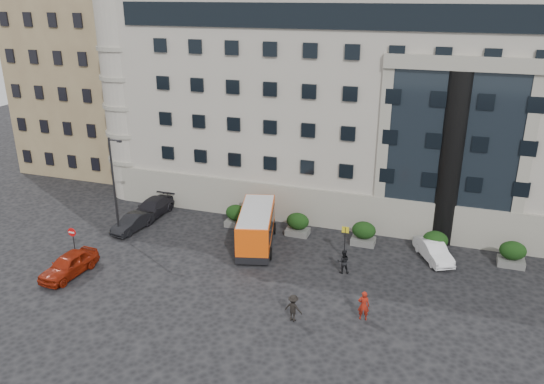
{
  "coord_description": "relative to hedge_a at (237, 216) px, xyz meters",
  "views": [
    {
      "loc": [
        11.56,
        -28.86,
        18.08
      ],
      "look_at": [
        0.45,
        3.71,
        5.0
      ],
      "focal_mm": 35.0,
      "sensor_mm": 36.0,
      "label": 1
    }
  ],
  "objects": [
    {
      "name": "ground",
      "position": [
        4.0,
        -7.8,
        -0.93
      ],
      "size": [
        120.0,
        120.0,
        0.0
      ],
      "primitive_type": "plane",
      "color": "black",
      "rests_on": "ground"
    },
    {
      "name": "civic_building",
      "position": [
        10.0,
        14.2,
        8.07
      ],
      "size": [
        44.0,
        24.0,
        18.0
      ],
      "primitive_type": "cube",
      "color": "#A6A092",
      "rests_on": "ground"
    },
    {
      "name": "entrance_column",
      "position": [
        16.0,
        2.5,
        5.57
      ],
      "size": [
        1.8,
        1.8,
        13.0
      ],
      "primitive_type": "cylinder",
      "color": "black",
      "rests_on": "ground"
    },
    {
      "name": "apartment_near",
      "position": [
        -20.0,
        12.2,
        9.07
      ],
      "size": [
        14.0,
        14.0,
        20.0
      ],
      "primitive_type": "cube",
      "color": "#826A4B",
      "rests_on": "ground"
    },
    {
      "name": "apartment_far",
      "position": [
        -23.0,
        30.2,
        10.07
      ],
      "size": [
        13.0,
        13.0,
        22.0
      ],
      "primitive_type": "cube",
      "color": "#86684E",
      "rests_on": "ground"
    },
    {
      "name": "hedge_a",
      "position": [
        0.0,
        0.0,
        0.0
      ],
      "size": [
        1.8,
        1.26,
        1.84
      ],
      "color": "#5F5F5C",
      "rests_on": "ground"
    },
    {
      "name": "hedge_b",
      "position": [
        5.2,
        0.0,
        0.0
      ],
      "size": [
        1.8,
        1.26,
        1.84
      ],
      "color": "#5F5F5C",
      "rests_on": "ground"
    },
    {
      "name": "hedge_c",
      "position": [
        10.4,
        0.0,
        0.0
      ],
      "size": [
        1.8,
        1.26,
        1.84
      ],
      "color": "#5F5F5C",
      "rests_on": "ground"
    },
    {
      "name": "hedge_d",
      "position": [
        15.6,
        0.0,
        0.0
      ],
      "size": [
        1.8,
        1.26,
        1.84
      ],
      "color": "#5F5F5C",
      "rests_on": "ground"
    },
    {
      "name": "hedge_e",
      "position": [
        20.8,
        0.0,
        0.0
      ],
      "size": [
        1.8,
        1.26,
        1.84
      ],
      "color": "#5F5F5C",
      "rests_on": "ground"
    },
    {
      "name": "street_lamp",
      "position": [
        -7.94,
        -4.8,
        3.44
      ],
      "size": [
        1.16,
        0.18,
        8.0
      ],
      "color": "#262628",
      "rests_on": "ground"
    },
    {
      "name": "bus_stop_sign",
      "position": [
        9.5,
        -2.8,
        0.8
      ],
      "size": [
        0.5,
        0.08,
        2.52
      ],
      "color": "#262628",
      "rests_on": "ground"
    },
    {
      "name": "no_entry_sign",
      "position": [
        -9.0,
        -8.84,
        0.72
      ],
      "size": [
        0.64,
        0.16,
        2.32
      ],
      "color": "#262628",
      "rests_on": "ground"
    },
    {
      "name": "minibus",
      "position": [
        2.76,
        -2.78,
        0.65
      ],
      "size": [
        4.05,
        7.23,
        2.86
      ],
      "rotation": [
        0.0,
        0.0,
        0.26
      ],
      "color": "#F24F0B",
      "rests_on": "ground"
    },
    {
      "name": "red_truck",
      "position": [
        -9.05,
        10.55,
        0.37
      ],
      "size": [
        2.53,
        4.87,
        2.54
      ],
      "rotation": [
        0.0,
        0.0,
        -0.08
      ],
      "color": "#99180B",
      "rests_on": "ground"
    },
    {
      "name": "parked_car_a",
      "position": [
        -7.69,
        -11.08,
        -0.16
      ],
      "size": [
        2.15,
        4.62,
        1.53
      ],
      "primitive_type": "imported",
      "rotation": [
        0.0,
        0.0,
        -0.08
      ],
      "color": "maroon",
      "rests_on": "ground"
    },
    {
      "name": "parked_car_b",
      "position": [
        -7.59,
        -3.47,
        -0.27
      ],
      "size": [
        1.92,
        4.14,
        1.31
      ],
      "primitive_type": "imported",
      "rotation": [
        0.0,
        0.0,
        -0.14
      ],
      "color": "black",
      "rests_on": "ground"
    },
    {
      "name": "parked_car_c",
      "position": [
        -7.64,
        -0.43,
        -0.2
      ],
      "size": [
        2.2,
        5.1,
        1.46
      ],
      "primitive_type": "imported",
      "rotation": [
        0.0,
        0.0,
        -0.03
      ],
      "color": "black",
      "rests_on": "ground"
    },
    {
      "name": "parked_car_d",
      "position": [
        -10.1,
        4.88,
        -0.28
      ],
      "size": [
        2.63,
        4.89,
        1.31
      ],
      "primitive_type": "imported",
      "rotation": [
        0.0,
        0.0,
        0.1
      ],
      "color": "black",
      "rests_on": "ground"
    },
    {
      "name": "white_taxi",
      "position": [
        15.56,
        -0.8,
        -0.25
      ],
      "size": [
        3.2,
        4.31,
        1.36
      ],
      "primitive_type": "imported",
      "rotation": [
        0.0,
        0.0,
        0.49
      ],
      "color": "white",
      "rests_on": "ground"
    },
    {
      "name": "pedestrian_a",
      "position": [
        12.07,
        -9.87,
        0.0
      ],
      "size": [
        0.72,
        0.52,
        1.87
      ],
      "primitive_type": "imported",
      "rotation": [
        0.0,
        0.0,
        3.25
      ],
      "color": "maroon",
      "rests_on": "ground"
    },
    {
      "name": "pedestrian_b",
      "position": [
        9.84,
        -4.81,
        -0.07
      ],
      "size": [
        0.99,
        0.86,
        1.72
      ],
      "primitive_type": "imported",
      "rotation": [
        0.0,
        0.0,
        3.43
      ],
      "color": "black",
      "rests_on": "ground"
    },
    {
      "name": "pedestrian_c",
      "position": [
        8.22,
        -11.29,
        -0.09
      ],
      "size": [
        1.17,
        0.8,
        1.67
      ],
      "primitive_type": "imported",
      "rotation": [
        0.0,
        0.0,
        2.96
      ],
      "color": "black",
      "rests_on": "ground"
    }
  ]
}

